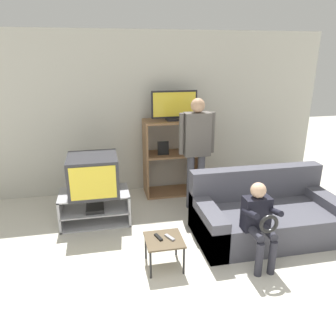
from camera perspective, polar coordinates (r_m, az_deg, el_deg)
The scene contains 11 objects.
wall_back at distance 5.46m, azimuth -5.72°, elevation 9.22°, with size 6.40×0.06×2.60m.
tv_stand at distance 4.70m, azimuth -12.56°, elevation -6.72°, with size 0.95×0.54×0.45m.
television_main at distance 4.52m, azimuth -12.88°, elevation -1.14°, with size 0.65×0.64×0.52m.
media_shelf at distance 5.40m, azimuth 0.66°, elevation 1.97°, with size 0.91×0.48×1.25m.
television_flat at distance 5.20m, azimuth 1.10°, elevation 10.68°, with size 0.73×0.20×0.46m.
snack_table at distance 3.66m, azimuth -0.70°, elevation -12.85°, with size 0.41×0.41×0.34m.
remote_control_black at distance 3.65m, azimuth -1.68°, elevation -11.94°, with size 0.04×0.14×0.02m, color black.
remote_control_white at distance 3.65m, azimuth 0.29°, elevation -12.00°, with size 0.04×0.14×0.02m, color gray.
couch at distance 4.47m, azimuth 16.58°, elevation -7.90°, with size 1.83×0.97×0.81m.
person_standing_adult at distance 4.79m, azimuth 5.02°, elevation 4.29°, with size 0.53×0.20×1.66m.
person_seated_child at distance 3.73m, azimuth 15.59°, elevation -8.53°, with size 0.33×0.43×0.94m.
Camera 1 is at (-0.58, -1.87, 2.25)m, focal length 35.00 mm.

